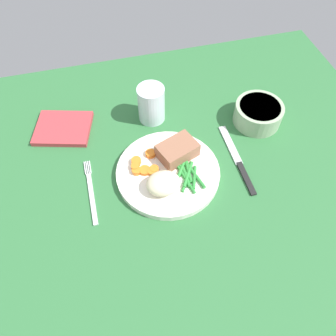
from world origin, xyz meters
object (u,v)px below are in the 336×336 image
Objects in this scene: dinner_plate at (168,173)px; meat_portion at (177,150)px; knife at (238,160)px; water_glass at (151,106)px; fork at (91,192)px; salad_bowl at (258,113)px; napkin at (63,128)px.

dinner_plate is 5.45cm from meat_portion.
knife is 2.16× the size of water_glass.
salad_bowl reaches higher than fork.
napkin is at bearing 169.08° from salad_bowl.
water_glass reaches higher than knife.
water_glass is at bearing 88.49° from dinner_plate.
water_glass reaches higher than salad_bowl.
salad_bowl is 0.89× the size of napkin.
knife is at bearing -0.98° from dinner_plate.
knife is (16.66, -0.29, -0.60)cm from dinner_plate.
fork is at bearing -166.12° from salad_bowl.
napkin is at bearing 149.48° from knife.
dinner_plate is 2.44× the size of water_glass.
meat_portion is 21.13cm from fork.
water_glass is 26.58cm from salad_bowl.
meat_portion is at bearing -163.39° from salad_bowl.
fork is at bearing -134.01° from water_glass.
dinner_plate is 1.40× the size of fork.
water_glass is (17.88, 18.51, 3.84)cm from fork.
napkin is at bearing 138.04° from dinner_plate.
knife is at bearing -48.87° from water_glass.
meat_portion is at bearing -79.72° from water_glass.
meat_portion is 0.72× the size of salad_bowl.
water_glass is at bearing 162.89° from salad_bowl.
knife is 1.54× the size of napkin.
meat_portion is 0.64× the size of napkin.
salad_bowl is at bearing 21.97° from dinner_plate.
water_glass reaches higher than dinner_plate.
fork is 0.81× the size of knife.
water_glass is 0.71× the size of napkin.
dinner_plate is 17.41cm from fork.
water_glass is 22.62cm from napkin.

